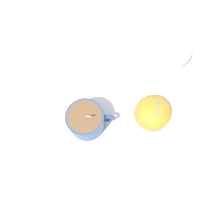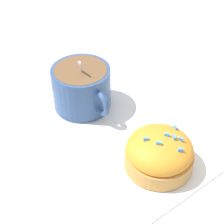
% 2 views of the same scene
% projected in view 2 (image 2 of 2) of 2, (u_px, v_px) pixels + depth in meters
% --- Properties ---
extents(ground_plane, '(3.00, 3.00, 0.00)m').
position_uv_depth(ground_plane, '(114.00, 134.00, 0.57)').
color(ground_plane, '#B2B2B7').
extents(paper_napkin, '(0.30, 0.29, 0.00)m').
position_uv_depth(paper_napkin, '(114.00, 134.00, 0.57)').
color(paper_napkin, white).
rests_on(paper_napkin, ground_plane).
extents(coffee_cup, '(0.12, 0.09, 0.10)m').
position_uv_depth(coffee_cup, '(84.00, 85.00, 0.60)').
color(coffee_cup, '#335184').
rests_on(coffee_cup, paper_napkin).
extents(frosted_pastry, '(0.09, 0.09, 0.06)m').
position_uv_depth(frosted_pastry, '(159.00, 153.00, 0.51)').
color(frosted_pastry, '#D19347').
rests_on(frosted_pastry, paper_napkin).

